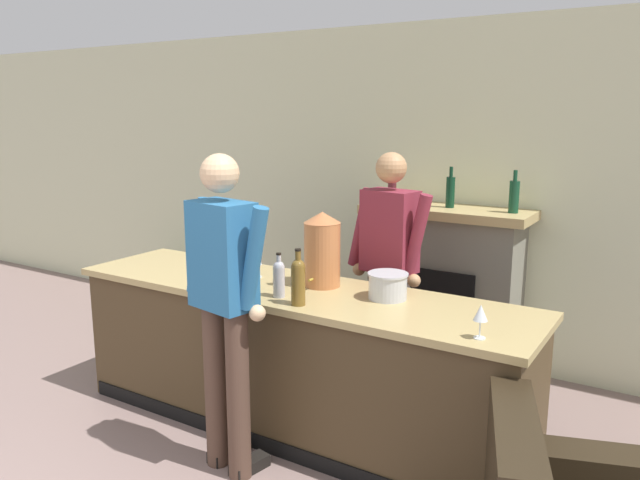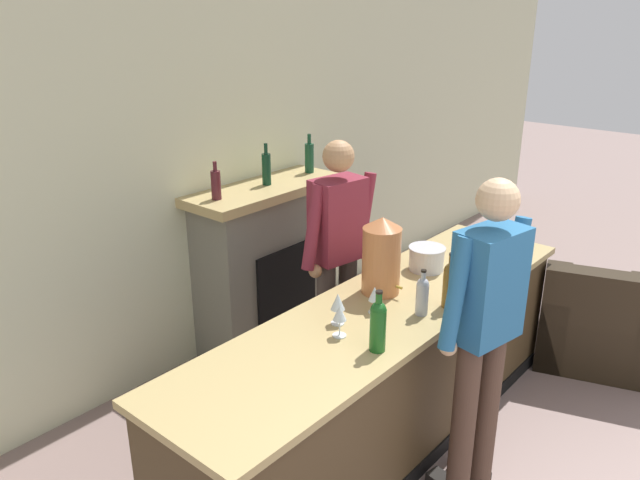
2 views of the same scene
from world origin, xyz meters
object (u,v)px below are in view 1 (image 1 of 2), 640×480
Objects in this scene: person_customer at (225,301)px; copper_dispenser at (322,249)px; person_bartender at (389,268)px; wine_glass_front_left at (256,259)px; fireplace_stone at (445,287)px; wine_glass_front_right at (481,314)px; wine_glass_mid_counter at (278,268)px; wine_bottle_burgundy_dark at (213,264)px; wine_glass_by_dispenser at (236,260)px; wine_bottle_chardonnay_pale at (279,277)px; wine_bottle_riesling_slim at (298,280)px; ice_bucket_steel at (388,286)px; potted_plant_corner at (161,286)px.

person_customer is 0.80m from copper_dispenser.
wine_glass_front_left is at bearing -141.08° from person_bartender.
wine_glass_front_right is at bearing -64.36° from fireplace_stone.
fireplace_stone is 10.12× the size of wine_glass_mid_counter.
wine_glass_by_dispenser is at bearing 92.97° from wine_bottle_burgundy_dark.
wine_bottle_chardonnay_pale is at bearing 80.06° from person_customer.
wine_glass_by_dispenser is (-0.80, -0.66, 0.09)m from person_bartender.
wine_bottle_chardonnay_pale is (-0.31, -0.86, 0.08)m from person_bartender.
wine_bottle_riesling_slim is at bearing -97.75° from person_bartender.
person_bartender is at bearing 39.47° from wine_glass_by_dispenser.
fireplace_stone is 0.89× the size of person_customer.
wine_bottle_riesling_slim is at bearing -2.43° from wine_bottle_burgundy_dark.
fireplace_stone is 0.88m from person_bartender.
ice_bucket_steel is at bearing 45.09° from wine_bottle_riesling_slim.
wine_glass_mid_counter is at bearing -111.65° from fireplace_stone.
potted_plant_corner is at bearing 152.32° from wine_glass_mid_counter.
copper_dispenser is at bearing -23.05° from potted_plant_corner.
wine_bottle_riesling_slim reaches higher than wine_glass_by_dispenser.
fireplace_stone is 1.77m from wine_bottle_chardonnay_pale.
ice_bucket_steel is (0.26, -0.54, 0.04)m from person_bartender.
wine_glass_front_right is at bearing -11.55° from wine_glass_front_left.
potted_plant_corner is 2.39× the size of wine_bottle_chardonnay_pale.
wine_bottle_riesling_slim is at bearing -21.20° from wine_glass_by_dispenser.
fireplace_stone is 4.94× the size of wine_bottle_burgundy_dark.
potted_plant_corner is 2.72m from wine_bottle_burgundy_dark.
wine_glass_front_right is (0.93, -0.91, 0.09)m from person_bartender.
person_customer is at bearing -42.35° from wine_bottle_burgundy_dark.
wine_glass_mid_counter is at bearing 97.95° from person_customer.
wine_bottle_burgundy_dark is (-0.90, -1.71, 0.43)m from fireplace_stone.
wine_glass_front_left reaches higher than wine_glass_front_right.
wine_glass_front_left is at bearing 168.45° from wine_glass_front_right.
wine_bottle_riesling_slim is at bearing -29.29° from potted_plant_corner.
wine_glass_mid_counter is at bearing -27.68° from potted_plant_corner.
wine_glass_front_right is (1.24, -0.05, 0.00)m from wine_bottle_chardonnay_pale.
ice_bucket_steel is 0.74m from wine_glass_mid_counter.
copper_dispenser is 0.70m from wine_bottle_burgundy_dark.
person_bartender is at bearing 38.92° from wine_glass_front_left.
copper_dispenser is 2.98× the size of wine_glass_mid_counter.
wine_bottle_riesling_slim is at bearing -20.28° from wine_bottle_chardonnay_pale.
wine_glass_by_dispenser is (-0.42, 0.61, 0.06)m from person_customer.
wine_glass_mid_counter is 0.34m from wine_glass_by_dispenser.
person_customer is 0.56m from wine_bottle_burgundy_dark.
wine_glass_by_dispenser is (-1.06, -0.12, 0.05)m from ice_bucket_steel.
copper_dispenser is at bearing 6.91° from wine_glass_front_left.
person_customer is 10.56× the size of wine_glass_front_right.
wine_bottle_chardonnay_pale is at bearing -109.92° from person_bartender.
wine_bottle_burgundy_dark is (-0.67, 0.03, -0.00)m from wine_bottle_riesling_slim.
wine_bottle_burgundy_dark is (-0.57, -0.39, -0.09)m from copper_dispenser.
copper_dispenser is 0.38m from wine_bottle_chardonnay_pale.
wine_bottle_riesling_slim is at bearing -178.86° from wine_glass_front_right.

